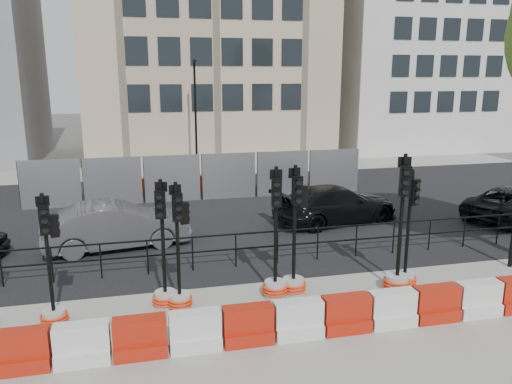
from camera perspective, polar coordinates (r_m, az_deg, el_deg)
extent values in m
plane|color=#51514C|center=(13.04, -1.29, -10.55)|extent=(120.00, 120.00, 0.00)
cube|color=gray|center=(10.44, 2.26, -17.02)|extent=(40.00, 6.00, 0.02)
cube|color=black|center=(19.55, -5.51, -2.33)|extent=(40.00, 14.00, 0.03)
cube|color=gray|center=(28.27, -7.98, 2.49)|extent=(40.00, 4.00, 0.02)
cube|color=beige|center=(34.16, -5.94, 19.55)|extent=(15.00, 10.00, 18.00)
cube|color=silver|center=(38.96, 17.59, 16.78)|extent=(12.00, 9.00, 16.00)
cylinder|color=black|center=(14.19, -27.10, -7.88)|extent=(0.04, 0.04, 1.00)
cylinder|color=black|center=(13.94, -22.28, -7.76)|extent=(0.04, 0.04, 1.00)
cylinder|color=black|center=(13.78, -17.32, -7.59)|extent=(0.04, 0.04, 1.00)
cylinder|color=black|center=(13.73, -12.28, -7.35)|extent=(0.04, 0.04, 1.00)
cylinder|color=black|center=(13.79, -7.26, -7.06)|extent=(0.04, 0.04, 1.00)
cylinder|color=black|center=(13.94, -2.32, -6.72)|extent=(0.04, 0.04, 1.00)
cylinder|color=black|center=(14.20, 2.47, -6.34)|extent=(0.04, 0.04, 1.00)
cylinder|color=black|center=(14.55, 7.05, -5.93)|extent=(0.04, 0.04, 1.00)
cylinder|color=black|center=(15.00, 11.38, -5.52)|extent=(0.04, 0.04, 1.00)
cylinder|color=black|center=(15.52, 15.44, -5.10)|extent=(0.04, 0.04, 1.00)
cylinder|color=black|center=(16.11, 19.21, -4.68)|extent=(0.04, 0.04, 1.00)
cylinder|color=black|center=(16.77, 22.69, -4.28)|extent=(0.04, 0.04, 1.00)
cylinder|color=black|center=(17.49, 25.90, -3.90)|extent=(0.04, 0.04, 1.00)
cube|color=black|center=(13.79, -2.34, -4.84)|extent=(18.00, 0.04, 0.04)
cube|color=black|center=(13.93, -2.32, -6.52)|extent=(18.00, 0.04, 0.04)
cube|color=#919399|center=(21.41, -22.45, 0.80)|extent=(2.30, 0.05, 2.00)
cylinder|color=black|center=(21.63, -25.45, 0.63)|extent=(0.05, 0.05, 2.00)
cube|color=#919399|center=(21.14, -16.03, 1.15)|extent=(2.30, 0.05, 2.00)
cylinder|color=black|center=(21.24, -19.12, 0.98)|extent=(0.05, 0.05, 2.00)
cube|color=#919399|center=(21.15, -9.53, 1.49)|extent=(2.30, 0.05, 2.00)
cylinder|color=black|center=(21.11, -12.64, 1.33)|extent=(0.05, 0.05, 2.00)
cube|color=#919399|center=(21.42, -3.11, 1.81)|extent=(2.30, 0.05, 2.00)
cylinder|color=black|center=(21.25, -6.17, 1.66)|extent=(0.05, 0.05, 2.00)
cube|color=#919399|center=(21.95, 3.07, 2.10)|extent=(2.30, 0.05, 2.00)
cylinder|color=black|center=(21.67, 0.15, 1.97)|extent=(0.05, 0.05, 2.00)
cube|color=#919399|center=(22.73, 8.90, 2.35)|extent=(2.30, 0.05, 2.00)
cylinder|color=black|center=(22.33, 6.16, 2.23)|extent=(0.05, 0.05, 2.00)
cube|color=#D0450D|center=(22.76, -16.77, 0.40)|extent=(1.00, 0.40, 0.80)
cube|color=#D0450D|center=(22.71, -11.74, 0.67)|extent=(1.00, 0.40, 0.80)
cube|color=#D0450D|center=(22.83, -6.72, 0.93)|extent=(1.00, 0.40, 0.80)
cube|color=#D0450D|center=(23.13, -1.79, 1.18)|extent=(1.00, 0.40, 0.80)
cylinder|color=black|center=(26.93, -6.91, 8.41)|extent=(0.12, 0.12, 6.00)
cube|color=black|center=(26.59, -7.03, 14.61)|extent=(0.12, 0.50, 0.12)
cube|color=red|center=(10.51, -25.09, -17.28)|extent=(1.00, 0.50, 0.30)
cube|color=red|center=(10.32, -25.32, -15.36)|extent=(1.00, 0.35, 0.50)
cube|color=white|center=(10.33, -19.13, -17.27)|extent=(1.00, 0.50, 0.30)
cube|color=white|center=(10.13, -19.31, -15.32)|extent=(1.00, 0.35, 0.50)
cube|color=red|center=(10.25, -13.03, -17.08)|extent=(1.00, 0.50, 0.30)
cube|color=red|center=(10.06, -13.15, -15.11)|extent=(1.00, 0.35, 0.50)
cube|color=white|center=(10.29, -6.92, -16.70)|extent=(1.00, 0.50, 0.30)
cube|color=white|center=(10.09, -6.98, -14.73)|extent=(1.00, 0.35, 0.50)
cube|color=red|center=(10.43, -0.94, -16.15)|extent=(1.00, 0.50, 0.30)
cube|color=red|center=(10.23, -0.95, -14.21)|extent=(1.00, 0.35, 0.50)
cube|color=white|center=(10.67, 4.79, -15.47)|extent=(1.00, 0.50, 0.30)
cube|color=white|center=(10.48, 4.84, -13.56)|extent=(1.00, 0.35, 0.50)
cube|color=red|center=(11.00, 10.18, -14.69)|extent=(1.00, 0.50, 0.30)
cube|color=red|center=(10.82, 10.27, -12.82)|extent=(1.00, 0.35, 0.50)
cube|color=white|center=(11.43, 15.17, -13.85)|extent=(1.00, 0.50, 0.30)
cube|color=white|center=(11.25, 15.30, -12.03)|extent=(1.00, 0.35, 0.50)
cube|color=red|center=(11.93, 19.74, -12.98)|extent=(1.00, 0.50, 0.30)
cube|color=red|center=(11.76, 19.90, -11.23)|extent=(1.00, 0.35, 0.50)
cube|color=white|center=(12.50, 23.89, -12.12)|extent=(1.00, 0.50, 0.30)
cube|color=white|center=(12.34, 24.07, -10.44)|extent=(1.00, 0.35, 0.50)
cylinder|color=beige|center=(11.87, -22.06, -13.17)|extent=(0.48, 0.48, 0.36)
torus|color=#FE380D|center=(11.90, -22.03, -13.48)|extent=(0.58, 0.58, 0.04)
torus|color=#FE380D|center=(11.87, -22.06, -13.17)|extent=(0.58, 0.58, 0.04)
torus|color=#FE380D|center=(11.84, -22.09, -12.86)|extent=(0.58, 0.58, 0.04)
cylinder|color=black|center=(11.33, -22.69, -6.69)|extent=(0.08, 0.08, 2.67)
cube|color=black|center=(11.00, -23.03, -2.94)|extent=(0.23, 0.17, 0.62)
cylinder|color=black|center=(10.98, -22.92, -4.02)|extent=(0.14, 0.07, 0.13)
cylinder|color=black|center=(10.93, -23.02, -3.04)|extent=(0.14, 0.07, 0.13)
cylinder|color=black|center=(10.88, -23.11, -2.05)|extent=(0.14, 0.07, 0.13)
cube|color=black|center=(11.06, -23.23, -0.95)|extent=(0.27, 0.08, 0.21)
cube|color=black|center=(11.15, -22.06, -3.58)|extent=(0.20, 0.15, 0.49)
cylinder|color=beige|center=(12.05, -10.30, -11.91)|extent=(0.50, 0.50, 0.37)
torus|color=#FE380D|center=(12.09, -10.28, -12.22)|extent=(0.60, 0.60, 0.05)
torus|color=#FE380D|center=(12.05, -10.30, -11.91)|extent=(0.60, 0.60, 0.05)
torus|color=#FE380D|center=(12.02, -10.31, -11.59)|extent=(0.60, 0.60, 0.05)
cylinder|color=black|center=(11.51, -10.60, -5.27)|extent=(0.08, 0.08, 2.75)
cube|color=black|center=(11.17, -10.89, -1.43)|extent=(0.24, 0.18, 0.64)
cylinder|color=black|center=(11.15, -10.92, -2.53)|extent=(0.14, 0.08, 0.14)
cylinder|color=black|center=(11.10, -10.96, -1.53)|extent=(0.14, 0.08, 0.14)
cylinder|color=black|center=(11.05, -11.01, -0.52)|extent=(0.14, 0.08, 0.14)
cube|color=black|center=(11.24, -10.81, 0.59)|extent=(0.27, 0.09, 0.22)
cylinder|color=beige|center=(11.90, -8.70, -12.20)|extent=(0.49, 0.49, 0.36)
torus|color=#FE380D|center=(11.93, -8.68, -12.51)|extent=(0.59, 0.59, 0.05)
torus|color=#FE380D|center=(11.90, -8.70, -12.20)|extent=(0.59, 0.59, 0.05)
torus|color=#FE380D|center=(11.87, -8.71, -11.88)|extent=(0.59, 0.59, 0.05)
cylinder|color=black|center=(11.35, -8.95, -5.58)|extent=(0.08, 0.08, 2.72)
cube|color=black|center=(11.02, -8.96, -1.73)|extent=(0.24, 0.16, 0.63)
cylinder|color=black|center=(11.00, -8.83, -2.83)|extent=(0.14, 0.07, 0.14)
cylinder|color=black|center=(10.95, -8.86, -1.82)|extent=(0.14, 0.07, 0.14)
cylinder|color=black|center=(10.90, -8.90, -0.81)|extent=(0.14, 0.07, 0.14)
cube|color=black|center=(11.08, -9.25, 0.28)|extent=(0.27, 0.08, 0.22)
cube|color=black|center=(11.21, -8.17, -2.40)|extent=(0.20, 0.15, 0.50)
cylinder|color=beige|center=(12.35, 2.20, -10.99)|extent=(0.53, 0.53, 0.39)
torus|color=#FE380D|center=(12.38, 2.20, -11.31)|extent=(0.63, 0.63, 0.05)
torus|color=#FE380D|center=(12.35, 2.20, -10.99)|extent=(0.63, 0.63, 0.05)
torus|color=#FE380D|center=(12.32, 2.21, -10.66)|extent=(0.63, 0.63, 0.05)
cylinder|color=black|center=(11.79, 2.27, -4.07)|extent=(0.09, 0.09, 2.92)
cube|color=black|center=(11.45, 2.36, -0.06)|extent=(0.25, 0.18, 0.68)
cylinder|color=black|center=(11.43, 2.39, -1.20)|extent=(0.15, 0.07, 0.15)
cylinder|color=black|center=(11.37, 2.40, -0.15)|extent=(0.15, 0.07, 0.15)
cylinder|color=black|center=(11.33, 2.41, 0.90)|extent=(0.15, 0.07, 0.15)
cube|color=black|center=(11.54, 2.30, 2.02)|extent=(0.29, 0.08, 0.23)
cylinder|color=beige|center=(12.53, 4.29, -10.64)|extent=(0.53, 0.53, 0.39)
torus|color=#FE380D|center=(12.56, 4.28, -10.97)|extent=(0.63, 0.63, 0.05)
torus|color=#FE380D|center=(12.53, 4.29, -10.64)|extent=(0.63, 0.63, 0.05)
torus|color=#FE380D|center=(12.50, 4.30, -10.32)|extent=(0.63, 0.63, 0.05)
cylinder|color=black|center=(11.98, 4.42, -3.81)|extent=(0.09, 0.09, 2.93)
cube|color=black|center=(11.65, 4.73, 0.16)|extent=(0.25, 0.16, 0.68)
cylinder|color=black|center=(11.63, 4.88, -0.95)|extent=(0.15, 0.07, 0.15)
cylinder|color=black|center=(11.58, 4.90, 0.08)|extent=(0.15, 0.07, 0.15)
cylinder|color=black|center=(11.53, 4.92, 1.12)|extent=(0.15, 0.07, 0.15)
cube|color=black|center=(11.72, 4.41, 2.21)|extent=(0.29, 0.07, 0.23)
cube|color=black|center=(11.88, 5.33, -0.56)|extent=(0.21, 0.15, 0.54)
cylinder|color=beige|center=(13.10, 15.79, -9.97)|extent=(0.57, 0.57, 0.42)
torus|color=#FE380D|center=(13.13, 15.76, -10.30)|extent=(0.68, 0.68, 0.05)
torus|color=#FE380D|center=(13.10, 15.79, -9.97)|extent=(0.68, 0.68, 0.05)
torus|color=#FE380D|center=(13.07, 15.81, -9.63)|extent=(0.68, 0.68, 0.05)
cylinder|color=black|center=(12.55, 16.27, -2.90)|extent=(0.09, 0.09, 3.15)
cube|color=black|center=(12.20, 16.68, 1.20)|extent=(0.28, 0.21, 0.73)
cylinder|color=black|center=(12.17, 16.69, 0.05)|extent=(0.17, 0.10, 0.16)
cylinder|color=black|center=(12.12, 16.76, 1.12)|extent=(0.17, 0.10, 0.16)
cylinder|color=black|center=(12.08, 16.84, 2.19)|extent=(0.17, 0.10, 0.16)
cube|color=black|center=(12.31, 16.62, 3.30)|extent=(0.31, 0.12, 0.25)
cylinder|color=beige|center=(13.41, 16.60, -9.59)|extent=(0.50, 0.50, 0.37)
torus|color=#FE380D|center=(13.43, 16.58, -9.88)|extent=(0.60, 0.60, 0.05)
torus|color=#FE380D|center=(13.41, 16.60, -9.59)|extent=(0.60, 0.60, 0.05)
torus|color=#FE380D|center=(13.38, 16.62, -9.30)|extent=(0.60, 0.60, 0.05)
cylinder|color=black|center=(12.91, 17.03, -3.53)|extent=(0.08, 0.08, 2.77)
cube|color=black|center=(12.64, 17.67, -0.03)|extent=(0.25, 0.20, 0.65)
cylinder|color=black|center=(12.64, 17.86, -0.99)|extent=(0.15, 0.09, 0.14)
cylinder|color=black|center=(12.59, 17.92, -0.10)|extent=(0.15, 0.09, 0.14)
cylinder|color=black|center=(12.55, 17.99, 0.81)|extent=(0.15, 0.09, 0.14)
cube|color=black|center=(12.67, 17.21, 1.75)|extent=(0.27, 0.12, 0.22)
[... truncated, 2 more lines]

